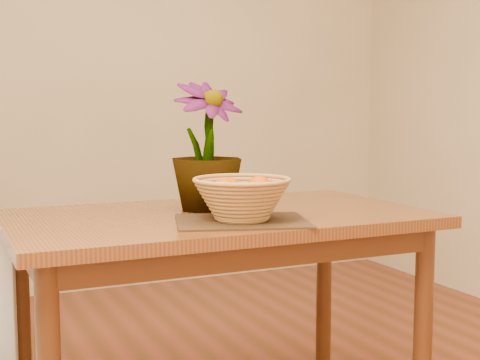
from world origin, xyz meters
name	(u,v)px	position (x,y,z in m)	size (l,w,h in m)	color
wall_back	(92,67)	(0.00, 2.25, 1.35)	(4.00, 0.02, 2.70)	#F7E1BC
table	(219,238)	(0.00, 0.30, 0.66)	(1.40, 0.80, 0.75)	brown
placemat	(242,221)	(-0.01, 0.10, 0.75)	(0.41, 0.30, 0.01)	#3A2615
wicker_basket	(242,200)	(-0.01, 0.10, 0.82)	(0.31, 0.31, 0.13)	tan
orange_pile	(242,191)	(-0.01, 0.10, 0.85)	(0.22, 0.21, 0.08)	#E74503
potted_plant	(206,146)	(-0.01, 0.38, 0.97)	(0.25, 0.25, 0.45)	#1E4814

